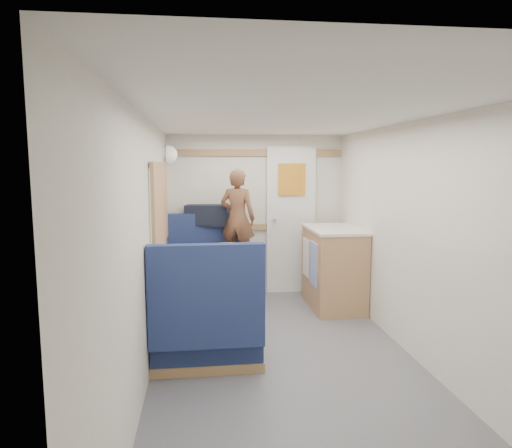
{
  "coord_description": "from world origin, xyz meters",
  "views": [
    {
      "loc": [
        -0.68,
        -3.44,
        1.64
      ],
      "look_at": [
        -0.16,
        0.9,
        1.07
      ],
      "focal_mm": 32.0,
      "sensor_mm": 36.0,
      "label": 1
    }
  ],
  "objects": [
    {
      "name": "floor",
      "position": [
        0.0,
        0.0,
        0.0
      ],
      "size": [
        4.5,
        4.5,
        0.0
      ],
      "primitive_type": "plane",
      "color": "#515156",
      "rests_on": "ground"
    },
    {
      "name": "ceiling",
      "position": [
        0.0,
        0.0,
        2.0
      ],
      "size": [
        4.5,
        4.5,
        0.0
      ],
      "primitive_type": "plane",
      "rotation": [
        3.14,
        0.0,
        0.0
      ],
      "color": "silver",
      "rests_on": "wall_back"
    },
    {
      "name": "wall_back",
      "position": [
        0.0,
        2.25,
        1.0
      ],
      "size": [
        2.2,
        0.02,
        2.0
      ],
      "primitive_type": "cube",
      "color": "silver",
      "rests_on": "floor"
    },
    {
      "name": "wall_left",
      "position": [
        -1.1,
        0.0,
        1.0
      ],
      "size": [
        0.02,
        4.5,
        2.0
      ],
      "primitive_type": "cube",
      "color": "silver",
      "rests_on": "floor"
    },
    {
      "name": "wall_right",
      "position": [
        1.1,
        0.0,
        1.0
      ],
      "size": [
        0.02,
        4.5,
        2.0
      ],
      "primitive_type": "cube",
      "color": "silver",
      "rests_on": "floor"
    },
    {
      "name": "oak_trim_low",
      "position": [
        0.0,
        2.23,
        0.85
      ],
      "size": [
        2.15,
        0.02,
        0.08
      ],
      "primitive_type": "cube",
      "color": "#A07048",
      "rests_on": "wall_back"
    },
    {
      "name": "oak_trim_high",
      "position": [
        0.0,
        2.23,
        1.78
      ],
      "size": [
        2.15,
        0.02,
        0.08
      ],
      "primitive_type": "cube",
      "color": "#A07048",
      "rests_on": "wall_back"
    },
    {
      "name": "side_window",
      "position": [
        -1.08,
        1.0,
        1.25
      ],
      "size": [
        0.04,
        1.3,
        0.72
      ],
      "primitive_type": "cube",
      "color": "#A3AF94",
      "rests_on": "wall_left"
    },
    {
      "name": "rear_door",
      "position": [
        0.45,
        2.22,
        0.97
      ],
      "size": [
        0.62,
        0.12,
        1.86
      ],
      "color": "white",
      "rests_on": "wall_back"
    },
    {
      "name": "dinette_table",
      "position": [
        -0.65,
        1.0,
        0.57
      ],
      "size": [
        0.62,
        0.92,
        0.72
      ],
      "color": "white",
      "rests_on": "floor"
    },
    {
      "name": "bench_far",
      "position": [
        -0.65,
        1.86,
        0.3
      ],
      "size": [
        0.9,
        0.59,
        1.05
      ],
      "color": "#181A4E",
      "rests_on": "floor"
    },
    {
      "name": "bench_near",
      "position": [
        -0.65,
        0.14,
        0.3
      ],
      "size": [
        0.9,
        0.59,
        1.05
      ],
      "color": "#181A4E",
      "rests_on": "floor"
    },
    {
      "name": "ledge",
      "position": [
        -0.65,
        2.12,
        0.88
      ],
      "size": [
        0.9,
        0.14,
        0.04
      ],
      "primitive_type": "cube",
      "color": "#A07048",
      "rests_on": "bench_far"
    },
    {
      "name": "dome_light",
      "position": [
        -1.04,
        1.85,
        1.75
      ],
      "size": [
        0.2,
        0.2,
        0.2
      ],
      "primitive_type": "sphere",
      "color": "white",
      "rests_on": "wall_left"
    },
    {
      "name": "galley_counter",
      "position": [
        0.82,
        1.55,
        0.47
      ],
      "size": [
        0.57,
        0.92,
        0.92
      ],
      "color": "#A07048",
      "rests_on": "floor"
    },
    {
      "name": "person",
      "position": [
        -0.26,
        1.81,
        1.02
      ],
      "size": [
        0.49,
        0.41,
        1.14
      ],
      "primitive_type": "imported",
      "rotation": [
        0.0,
        0.0,
        2.74
      ],
      "color": "brown",
      "rests_on": "bench_far"
    },
    {
      "name": "duffel_bag",
      "position": [
        -0.61,
        2.12,
        1.02
      ],
      "size": [
        0.56,
        0.37,
        0.25
      ],
      "primitive_type": "cube",
      "rotation": [
        0.0,
        0.0,
        -0.25
      ],
      "color": "black",
      "rests_on": "ledge"
    },
    {
      "name": "tray",
      "position": [
        -0.45,
        0.91,
        0.73
      ],
      "size": [
        0.38,
        0.43,
        0.02
      ],
      "primitive_type": "cube",
      "rotation": [
        0.0,
        0.0,
        0.35
      ],
      "color": "silver",
      "rests_on": "dinette_table"
    },
    {
      "name": "orange_fruit",
      "position": [
        -0.47,
        0.8,
        0.77
      ],
      "size": [
        0.07,
        0.07,
        0.07
      ],
      "primitive_type": "sphere",
      "color": "#E7590A",
      "rests_on": "tray"
    },
    {
      "name": "cheese_block",
      "position": [
        -0.66,
        0.64,
        0.76
      ],
      "size": [
        0.11,
        0.07,
        0.04
      ],
      "primitive_type": "cube",
      "rotation": [
        0.0,
        0.0,
        0.03
      ],
      "color": "#D5C87B",
      "rests_on": "tray"
    },
    {
      "name": "wine_glass",
      "position": [
        -0.62,
        0.83,
        0.84
      ],
      "size": [
        0.08,
        0.08,
        0.17
      ],
      "color": "white",
      "rests_on": "dinette_table"
    },
    {
      "name": "tumbler_left",
      "position": [
        -0.78,
        0.73,
        0.77
      ],
      "size": [
        0.07,
        0.07,
        0.11
      ],
      "primitive_type": "cylinder",
      "color": "white",
      "rests_on": "dinette_table"
    },
    {
      "name": "beer_glass",
      "position": [
        -0.43,
        1.12,
        0.77
      ],
      "size": [
        0.06,
        0.06,
        0.1
      ],
      "primitive_type": "cylinder",
      "color": "#955E15",
      "rests_on": "dinette_table"
    },
    {
      "name": "pepper_grinder",
      "position": [
        -0.56,
        0.89,
        0.76
      ],
      "size": [
        0.03,
        0.03,
        0.09
      ],
      "primitive_type": "cylinder",
      "color": "black",
      "rests_on": "dinette_table"
    },
    {
      "name": "salt_grinder",
      "position": [
        -0.63,
        0.87,
        0.77
      ],
      "size": [
        0.04,
        0.04,
        0.1
      ],
      "primitive_type": "cylinder",
      "color": "white",
      "rests_on": "dinette_table"
    },
    {
      "name": "bread_loaf",
      "position": [
        -0.43,
        1.16,
        0.77
      ],
      "size": [
        0.14,
        0.26,
        0.1
      ],
      "primitive_type": "cube",
      "rotation": [
        0.0,
        0.0,
        0.03
      ],
      "color": "brown",
      "rests_on": "dinette_table"
    }
  ]
}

